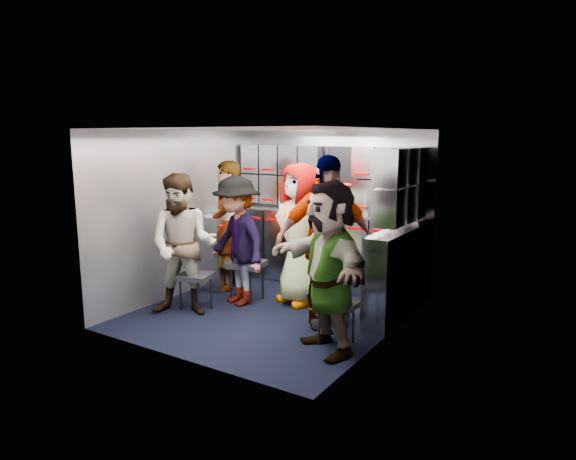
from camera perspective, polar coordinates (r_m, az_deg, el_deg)
The scene contains 29 objects.
floor at distance 6.07m, azimuth -1.77°, elevation -9.12°, with size 3.00×3.00×0.00m, color black.
wall_back at distance 7.07m, azimuth 5.00°, elevation 2.44°, with size 2.80×0.04×2.10m, color gray.
wall_left at distance 6.68m, azimuth -11.84°, elevation 1.78°, with size 0.04×3.00×2.10m, color gray.
wall_right at distance 5.16m, azimuth 11.16°, elevation -0.72°, with size 0.04×3.00×2.10m, color gray.
ceiling at distance 5.71m, azimuth -1.89°, elevation 11.14°, with size 2.80×3.00×0.02m, color silver.
cart_bank_back at distance 6.99m, azimuth 4.14°, elevation -2.26°, with size 2.68×0.38×0.99m, color #A1A7B1.
cart_bank_left at distance 7.05m, azimuth -7.27°, elevation -2.22°, with size 0.38×0.76×0.99m, color #A1A7B1.
counter at distance 6.90m, azimuth 4.20°, elevation 1.95°, with size 2.68×0.42×0.03m, color silver.
locker_bank_back at distance 6.89m, azimuth 4.49°, elevation 5.92°, with size 2.68×0.28×0.82m, color #A1A7B1.
locker_bank_right at distance 5.80m, azimuth 12.45°, elevation 4.85°, with size 0.28×1.00×0.82m, color #A1A7B1.
right_cabinet at distance 5.88m, azimuth 11.74°, elevation -4.87°, with size 0.28×1.20×1.00m, color #A1A7B1.
coffee_niche at distance 6.87m, azimuth 6.05°, elevation 5.71°, with size 0.46×0.16×0.84m, color black, non-canonical shape.
red_latch_strip at distance 6.74m, azimuth 3.38°, elevation 0.61°, with size 2.60×0.02×0.03m, color #920001.
jump_seat_near_left at distance 6.14m, azimuth -10.24°, elevation -5.26°, with size 0.45×0.43×0.44m.
jump_seat_mid_left at distance 6.42m, azimuth -4.63°, elevation -3.99°, with size 0.47×0.45×0.49m.
jump_seat_center at distance 6.46m, azimuth 2.17°, elevation -4.59°, with size 0.42×0.41×0.40m.
jump_seat_mid_right at distance 5.75m, azimuth 4.94°, elevation -5.88°, with size 0.48×0.47×0.47m.
jump_seat_near_right at distance 5.09m, azimuth 5.42°, elevation -8.62°, with size 0.36×0.34×0.42m.
attendant_standing at distance 6.83m, azimuth -6.85°, elevation 0.47°, with size 0.62×0.41×1.71m, color black.
attendant_arc_a at distance 5.92m, azimuth -11.55°, elevation -1.67°, with size 0.79×0.61×1.62m, color black.
attendant_arc_b at distance 6.20m, azimuth -5.68°, elevation -1.23°, with size 1.01×0.58×1.56m, color black.
attendant_arc_c at distance 6.19m, azimuth 1.37°, elevation -0.46°, with size 0.84×0.55×1.72m, color black.
attendant_arc_d at distance 5.47m, azimuth 4.16°, elevation -1.31°, with size 1.08×0.45×1.84m, color black.
attendant_arc_e at distance 4.81m, azimuth 4.54°, elevation -4.14°, with size 1.53×0.49×1.65m, color black.
bottle_left at distance 7.07m, azimuth 0.61°, elevation 3.36°, with size 0.07×0.07×0.26m, color white.
bottle_mid at distance 6.77m, azimuth 5.09°, elevation 3.04°, with size 0.07×0.07×0.27m, color white.
bottle_right at distance 6.57m, azimuth 8.65°, elevation 2.74°, with size 0.07×0.07×0.26m, color white.
cup_left at distance 7.17m, azimuth -0.73°, elevation 2.84°, with size 0.07×0.07×0.10m, color beige.
cup_right at distance 6.43m, azimuth 11.78°, elevation 1.69°, with size 0.09×0.09×0.09m, color beige.
Camera 1 is at (3.21, -4.73, 2.03)m, focal length 32.00 mm.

